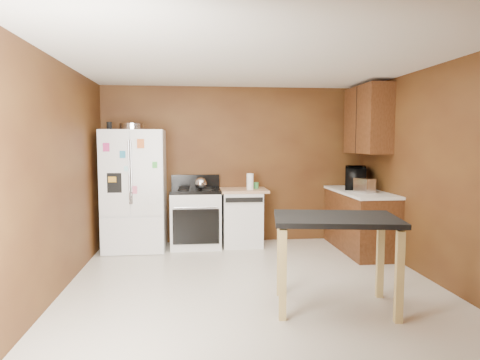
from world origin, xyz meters
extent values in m
plane|color=beige|center=(0.00, 0.00, 0.00)|extent=(4.50, 4.50, 0.00)
plane|color=white|center=(0.00, 0.00, 2.50)|extent=(4.50, 4.50, 0.00)
plane|color=#593717|center=(0.00, 2.25, 1.25)|extent=(4.20, 0.00, 4.20)
plane|color=#593717|center=(0.00, -2.25, 1.25)|extent=(4.20, 0.00, 4.20)
plane|color=#593717|center=(-2.10, 0.00, 1.25)|extent=(0.00, 4.50, 4.50)
plane|color=#593717|center=(2.10, 0.00, 1.25)|extent=(0.00, 4.50, 4.50)
cylinder|color=silver|center=(-1.57, 1.91, 1.85)|extent=(0.38, 0.38, 0.10)
cylinder|color=black|center=(-1.89, 1.82, 1.86)|extent=(0.08, 0.08, 0.11)
sphere|color=silver|center=(-0.56, 1.85, 0.99)|extent=(0.18, 0.18, 0.18)
cylinder|color=white|center=(0.20, 1.86, 1.01)|extent=(0.14, 0.14, 0.25)
cylinder|color=green|center=(0.31, 2.01, 0.94)|extent=(0.10, 0.10, 0.10)
cube|color=silver|center=(1.77, 1.21, 1.00)|extent=(0.25, 0.32, 0.20)
imported|color=black|center=(1.83, 1.73, 1.06)|extent=(0.55, 0.66, 0.31)
cube|color=white|center=(-1.55, 1.88, 0.90)|extent=(0.90, 0.75, 1.80)
cube|color=white|center=(-1.78, 1.49, 1.18)|extent=(0.43, 0.02, 1.20)
cube|color=white|center=(-1.32, 1.49, 1.18)|extent=(0.43, 0.02, 1.20)
cube|color=white|center=(-1.55, 1.49, 0.28)|extent=(0.88, 0.02, 0.54)
cube|color=black|center=(-1.78, 1.48, 1.05)|extent=(0.20, 0.01, 0.28)
cylinder|color=silver|center=(-1.56, 1.46, 1.20)|extent=(0.02, 0.02, 0.90)
cylinder|color=silver|center=(-1.54, 1.46, 1.20)|extent=(0.02, 0.02, 0.90)
cube|color=#D1317D|center=(-1.87, 1.46, 1.55)|extent=(0.09, 0.00, 0.12)
cube|color=teal|center=(-1.65, 1.46, 1.45)|extent=(0.08, 0.00, 0.10)
cube|color=orange|center=(-1.40, 1.46, 1.60)|extent=(0.10, 0.00, 0.13)
cube|color=#48CA4B|center=(-1.21, 1.46, 1.30)|extent=(0.07, 0.00, 0.09)
cube|color=orange|center=(-1.80, 1.46, 1.10)|extent=(0.11, 0.00, 0.08)
cube|color=pink|center=(-1.50, 1.46, 0.95)|extent=(0.08, 0.00, 0.11)
cube|color=white|center=(-1.25, 1.46, 0.80)|extent=(0.09, 0.00, 0.10)
cube|color=#AAF8FF|center=(-1.60, 1.46, 1.25)|extent=(0.07, 0.00, 0.07)
cube|color=white|center=(-0.64, 1.93, 0.42)|extent=(0.76, 0.65, 0.85)
cube|color=black|center=(-0.64, 1.93, 0.88)|extent=(0.76, 0.65, 0.05)
cube|color=black|center=(-0.64, 2.21, 1.00)|extent=(0.76, 0.06, 0.20)
cube|color=black|center=(-0.64, 1.59, 0.38)|extent=(0.68, 0.02, 0.52)
cylinder|color=silver|center=(-0.64, 1.58, 0.67)|extent=(0.62, 0.02, 0.02)
cylinder|color=black|center=(-0.82, 2.08, 0.91)|extent=(0.17, 0.17, 0.02)
cylinder|color=black|center=(-0.46, 2.08, 0.91)|extent=(0.17, 0.17, 0.02)
cylinder|color=black|center=(-0.82, 1.77, 0.91)|extent=(0.17, 0.17, 0.02)
cylinder|color=black|center=(-0.46, 1.77, 0.91)|extent=(0.17, 0.17, 0.02)
cube|color=white|center=(0.08, 1.95, 0.42)|extent=(0.60, 0.60, 0.85)
cube|color=black|center=(0.08, 1.64, 0.76)|extent=(0.56, 0.02, 0.07)
cube|color=tan|center=(0.08, 1.95, 0.87)|extent=(0.78, 0.62, 0.04)
cube|color=brown|center=(1.80, 1.45, 0.43)|extent=(0.60, 1.55, 0.86)
cube|color=white|center=(1.80, 1.45, 0.88)|extent=(0.63, 1.58, 0.04)
cube|color=brown|center=(1.93, 1.55, 1.95)|extent=(0.35, 1.05, 1.00)
cube|color=black|center=(1.75, 1.55, 1.95)|extent=(0.01, 0.01, 1.00)
cube|color=black|center=(0.70, -0.68, 0.88)|extent=(1.28, 0.96, 0.05)
cube|color=tan|center=(0.24, -0.28, 0.42)|extent=(0.08, 0.08, 0.84)
cube|color=tan|center=(1.27, -0.45, 0.42)|extent=(0.08, 0.08, 0.84)
cube|color=tan|center=(0.13, -0.91, 0.42)|extent=(0.08, 0.08, 0.84)
cube|color=tan|center=(1.16, -1.08, 0.42)|extent=(0.08, 0.08, 0.84)
camera|label=1|loc=(-0.65, -4.64, 1.63)|focal=32.00mm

